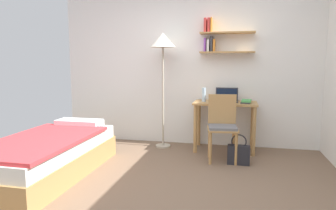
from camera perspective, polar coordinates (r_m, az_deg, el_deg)
name	(u,v)px	position (r m, az deg, el deg)	size (l,w,h in m)	color
ground_plane	(164,191)	(3.34, -0.75, -15.84)	(5.28, 5.28, 0.00)	brown
wall_back	(193,65)	(5.05, 4.70, 7.45)	(4.40, 0.27, 2.60)	white
bed	(48,156)	(3.97, -21.47, -8.82)	(0.93, 1.98, 0.54)	#B2844C
desk	(225,112)	(4.74, 10.60, -1.35)	(0.94, 0.53, 0.75)	#B2844C
desk_chair	(222,124)	(4.28, 10.14, -3.58)	(0.45, 0.43, 0.91)	#B2844C
standing_lamp	(163,47)	(4.82, -0.97, 10.87)	(0.40, 0.40, 1.81)	#B2A893
laptop	(227,98)	(4.76, 10.90, 1.27)	(0.35, 0.22, 0.21)	black
water_bottle	(204,95)	(4.72, 6.72, 1.94)	(0.06, 0.06, 0.22)	silver
book_stack	(246,101)	(4.65, 14.40, 0.65)	(0.16, 0.23, 0.05)	#333338
handbag	(239,154)	(4.22, 13.05, -8.90)	(0.29, 0.11, 0.41)	#232328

